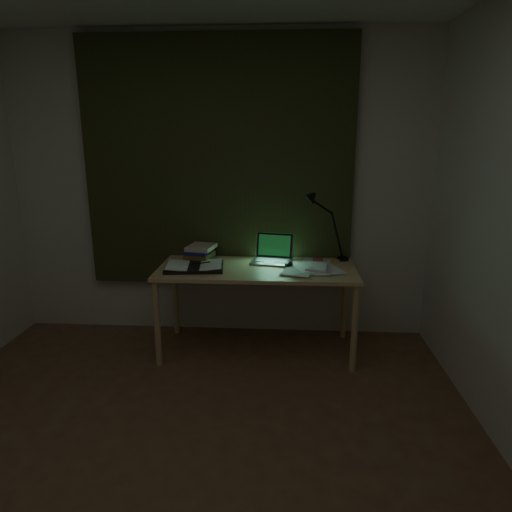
{
  "coord_description": "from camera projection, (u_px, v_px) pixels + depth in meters",
  "views": [
    {
      "loc": [
        0.55,
        -1.79,
        1.68
      ],
      "look_at": [
        0.34,
        1.47,
        0.82
      ],
      "focal_mm": 32.0,
      "sensor_mm": 36.0,
      "label": 1
    }
  ],
  "objects": [
    {
      "name": "wall_back",
      "position": [
        219.0,
        189.0,
        3.8
      ],
      "size": [
        3.5,
        0.0,
        2.5
      ],
      "primitive_type": "cube",
      "color": "silver",
      "rests_on": "ground"
    },
    {
      "name": "book_stack",
      "position": [
        201.0,
        252.0,
        3.73
      ],
      "size": [
        0.23,
        0.26,
        0.13
      ],
      "primitive_type": null,
      "rotation": [
        0.0,
        0.0,
        -0.15
      ],
      "color": "white",
      "rests_on": "desk"
    },
    {
      "name": "sticky_yellow",
      "position": [
        336.0,
        260.0,
        3.73
      ],
      "size": [
        0.09,
        0.09,
        0.01
      ],
      "primitive_type": "cube",
      "rotation": [
        0.0,
        0.0,
        0.39
      ],
      "color": "gold",
      "rests_on": "desk"
    },
    {
      "name": "loose_papers",
      "position": [
        309.0,
        267.0,
        3.51
      ],
      "size": [
        0.44,
        0.45,
        0.02
      ],
      "primitive_type": null,
      "rotation": [
        0.0,
        0.0,
        0.26
      ],
      "color": "silver",
      "rests_on": "desk"
    },
    {
      "name": "floor",
      "position": [
        166.0,
        497.0,
        2.19
      ],
      "size": [
        3.5,
        4.0,
        0.0
      ],
      "primitive_type": "cube",
      "color": "brown",
      "rests_on": "ground"
    },
    {
      "name": "desk_lamp",
      "position": [
        344.0,
        227.0,
        3.67
      ],
      "size": [
        0.39,
        0.32,
        0.54
      ],
      "primitive_type": null,
      "rotation": [
        0.0,
        0.0,
        0.11
      ],
      "color": "black",
      "rests_on": "desk"
    },
    {
      "name": "desk",
      "position": [
        257.0,
        310.0,
        3.61
      ],
      "size": [
        1.52,
        0.67,
        0.7
      ],
      "primitive_type": null,
      "color": "#DAAD75",
      "rests_on": "floor"
    },
    {
      "name": "open_textbook",
      "position": [
        194.0,
        266.0,
        3.49
      ],
      "size": [
        0.47,
        0.36,
        0.04
      ],
      "primitive_type": null,
      "rotation": [
        0.0,
        0.0,
        0.12
      ],
      "color": "white",
      "rests_on": "desk"
    },
    {
      "name": "sticky_pink",
      "position": [
        318.0,
        260.0,
        3.71
      ],
      "size": [
        0.09,
        0.09,
        0.02
      ],
      "primitive_type": "cube",
      "rotation": [
        0.0,
        0.0,
        -0.1
      ],
      "color": "#CC4F68",
      "rests_on": "desk"
    },
    {
      "name": "curtain",
      "position": [
        218.0,
        165.0,
        3.71
      ],
      "size": [
        2.2,
        0.06,
        2.0
      ],
      "primitive_type": "cube",
      "color": "#2D351A",
      "rests_on": "wall_back"
    },
    {
      "name": "mouse",
      "position": [
        289.0,
        264.0,
        3.55
      ],
      "size": [
        0.08,
        0.11,
        0.04
      ],
      "primitive_type": "ellipsoid",
      "rotation": [
        0.0,
        0.0,
        -0.21
      ],
      "color": "black",
      "rests_on": "desk"
    },
    {
      "name": "laptop",
      "position": [
        271.0,
        250.0,
        3.63
      ],
      "size": [
        0.37,
        0.4,
        0.22
      ],
      "primitive_type": null,
      "rotation": [
        0.0,
        0.0,
        -0.19
      ],
      "color": "#A3A3A8",
      "rests_on": "desk"
    }
  ]
}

